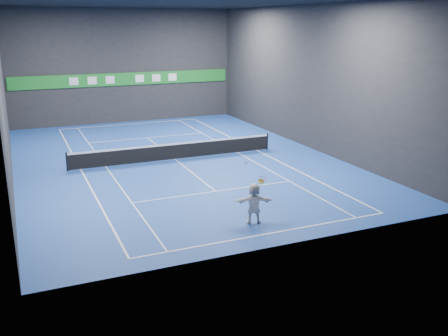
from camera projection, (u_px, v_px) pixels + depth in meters
name	position (u px, v px, depth m)	size (l,w,h in m)	color
ground	(175.00, 159.00, 29.79)	(26.00, 26.00, 0.00)	#1C409A
ceiling	(171.00, 1.00, 27.28)	(26.00, 26.00, 0.00)	black
wall_back	(124.00, 66.00, 40.01)	(18.00, 0.10, 9.00)	#242326
wall_front	(288.00, 124.00, 17.06)	(18.00, 0.10, 9.00)	#242326
wall_left	(2.00, 92.00, 25.13)	(0.10, 26.00, 9.00)	#242326
wall_right	(307.00, 77.00, 31.94)	(0.10, 26.00, 9.00)	#242326
baseline_near	(270.00, 233.00, 19.30)	(10.98, 0.08, 0.01)	white
baseline_far	(130.00, 124.00, 40.29)	(10.98, 0.08, 0.01)	white
sideline_doubles_left	(81.00, 170.00, 27.72)	(0.08, 23.78, 0.01)	white
sideline_doubles_right	(257.00, 151.00, 31.87)	(0.08, 23.78, 0.01)	white
sideline_singles_left	(106.00, 167.00, 28.24)	(0.06, 23.78, 0.01)	white
sideline_singles_right	(238.00, 153.00, 31.35)	(0.06, 23.78, 0.01)	white
service_line_near	(216.00, 191.00, 24.14)	(8.23, 0.06, 0.01)	white
service_line_far	(148.00, 138.00, 35.44)	(8.23, 0.06, 0.01)	white
center_service_line	(175.00, 159.00, 29.79)	(0.06, 12.80, 0.01)	white
player	(254.00, 203.00, 20.13)	(1.56, 0.50, 1.68)	white
tennis_ball	(246.00, 162.00, 19.66)	(0.07, 0.07, 0.07)	#CEDD24
tennis_net	(175.00, 151.00, 29.64)	(12.50, 0.10, 1.07)	black
sponsor_banner	(125.00, 79.00, 40.23)	(17.64, 0.11, 1.00)	#1B7E28
tennis_racket	(262.00, 180.00, 20.06)	(0.45, 0.38, 0.66)	red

